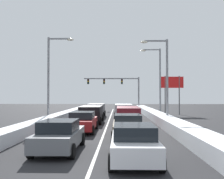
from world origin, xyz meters
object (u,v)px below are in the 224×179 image
(suv_black_center_lane_third, at_px, (92,113))
(street_lamp_right_mid, at_px, (157,76))
(suv_maroon_right_lane_third, at_px, (128,114))
(suv_charcoal_center_lane_fourth, at_px, (96,109))
(suv_silver_right_lane_fourth, at_px, (123,110))
(street_lamp_right_near, at_px, (163,73))
(sedan_white_right_lane_nearest, at_px, (134,143))
(sedan_tan_right_lane_second, at_px, (128,126))
(street_lamp_left_mid, at_px, (52,72))
(sedan_red_center_lane_second, at_px, (83,122))
(traffic_light_gantry, at_px, (119,85))
(roadside_sign_right, at_px, (172,86))
(sedan_gray_center_lane_nearest, at_px, (60,135))

(suv_black_center_lane_third, distance_m, street_lamp_right_mid, 12.01)
(suv_maroon_right_lane_third, height_order, suv_black_center_lane_third, same)
(suv_charcoal_center_lane_fourth, bearing_deg, suv_silver_right_lane_fourth, -27.05)
(suv_maroon_right_lane_third, relative_size, street_lamp_right_mid, 0.55)
(suv_black_center_lane_third, distance_m, street_lamp_right_near, 7.97)
(suv_maroon_right_lane_third, bearing_deg, sedan_white_right_lane_nearest, -90.96)
(street_lamp_right_mid, bearing_deg, suv_silver_right_lane_fourth, -145.96)
(sedan_tan_right_lane_second, distance_m, street_lamp_left_mid, 12.60)
(sedan_red_center_lane_second, relative_size, traffic_light_gantry, 0.42)
(suv_charcoal_center_lane_fourth, relative_size, traffic_light_gantry, 0.46)
(suv_charcoal_center_lane_fourth, distance_m, roadside_sign_right, 11.78)
(sedan_red_center_lane_second, bearing_deg, sedan_white_right_lane_nearest, -68.53)
(traffic_light_gantry, bearing_deg, suv_black_center_lane_third, -96.77)
(suv_charcoal_center_lane_fourth, xyz_separation_m, street_lamp_left_mid, (-3.95, -6.45, 4.10))
(sedan_red_center_lane_second, xyz_separation_m, traffic_light_gantry, (2.81, 29.80, 3.96))
(suv_silver_right_lane_fourth, relative_size, street_lamp_right_mid, 0.55)
(sedan_white_right_lane_nearest, height_order, suv_maroon_right_lane_third, suv_maroon_right_lane_third)
(sedan_white_right_lane_nearest, bearing_deg, street_lamp_left_mid, 116.12)
(suv_charcoal_center_lane_fourth, distance_m, traffic_light_gantry, 17.36)
(sedan_white_right_lane_nearest, xyz_separation_m, suv_maroon_right_lane_third, (0.21, 12.47, 0.25))
(street_lamp_right_mid, bearing_deg, sedan_red_center_lane_second, -118.30)
(sedan_tan_right_lane_second, relative_size, suv_maroon_right_lane_third, 0.92)
(sedan_white_right_lane_nearest, xyz_separation_m, street_lamp_right_near, (3.68, 13.99, 4.10))
(suv_silver_right_lane_fourth, xyz_separation_m, sedan_gray_center_lane_nearest, (-3.46, -17.95, -0.25))
(sedan_red_center_lane_second, xyz_separation_m, suv_charcoal_center_lane_fourth, (-0.12, 13.09, 0.25))
(traffic_light_gantry, relative_size, street_lamp_right_near, 1.31)
(sedan_gray_center_lane_nearest, xyz_separation_m, traffic_light_gantry, (3.02, 36.38, 3.96))
(traffic_light_gantry, bearing_deg, sedan_tan_right_lane_second, -89.25)
(sedan_tan_right_lane_second, xyz_separation_m, traffic_light_gantry, (-0.43, 32.45, 3.96))
(sedan_white_right_lane_nearest, height_order, traffic_light_gantry, traffic_light_gantry)
(sedan_red_center_lane_second, relative_size, roadside_sign_right, 0.82)
(suv_maroon_right_lane_third, bearing_deg, street_lamp_right_near, 23.67)
(sedan_tan_right_lane_second, height_order, street_lamp_left_mid, street_lamp_left_mid)
(traffic_light_gantry, bearing_deg, suv_maroon_right_lane_third, -88.46)
(sedan_tan_right_lane_second, distance_m, sedan_red_center_lane_second, 4.19)
(suv_black_center_lane_third, height_order, street_lamp_right_near, street_lamp_right_near)
(traffic_light_gantry, distance_m, street_lamp_right_near, 24.54)
(sedan_red_center_lane_second, bearing_deg, roadside_sign_right, 59.65)
(suv_maroon_right_lane_third, height_order, street_lamp_right_near, street_lamp_right_near)
(street_lamp_right_near, xyz_separation_m, street_lamp_left_mid, (-11.04, 1.03, 0.26))
(suv_silver_right_lane_fourth, relative_size, roadside_sign_right, 0.89)
(sedan_gray_center_lane_nearest, relative_size, street_lamp_left_mid, 0.52)
(suv_black_center_lane_third, relative_size, suv_charcoal_center_lane_fourth, 1.00)
(sedan_gray_center_lane_nearest, bearing_deg, sedan_tan_right_lane_second, 48.74)
(sedan_white_right_lane_nearest, bearing_deg, sedan_red_center_lane_second, 111.47)
(sedan_tan_right_lane_second, xyz_separation_m, street_lamp_right_near, (3.73, 8.26, 4.10))
(suv_silver_right_lane_fourth, height_order, traffic_light_gantry, traffic_light_gantry)
(suv_silver_right_lane_fourth, bearing_deg, suv_charcoal_center_lane_fourth, 152.95)
(traffic_light_gantry, height_order, roadside_sign_right, traffic_light_gantry)
(sedan_white_right_lane_nearest, relative_size, street_lamp_left_mid, 0.52)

